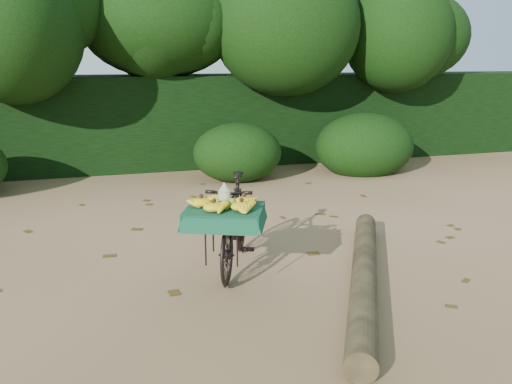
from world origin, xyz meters
name	(u,v)px	position (x,y,z in m)	size (l,w,h in m)	color
ground	(204,282)	(0.00, 0.00, 0.00)	(80.00, 80.00, 0.00)	tan
vendor_bicycle	(234,222)	(0.38, 0.28, 0.50)	(1.19, 1.78, 0.97)	black
fallen_log	(364,274)	(1.46, -0.52, 0.12)	(0.24, 0.24, 3.34)	brown
hedge_backdrop	(140,121)	(0.00, 6.30, 0.90)	(26.00, 1.80, 1.80)	black
tree_row	(104,66)	(-0.65, 5.50, 2.00)	(14.50, 2.00, 4.00)	black
bush_clumps	(181,159)	(0.50, 4.30, 0.45)	(8.80, 1.70, 0.90)	black
leaf_litter	(192,259)	(0.00, 0.65, 0.01)	(7.00, 7.30, 0.01)	#4E3A15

